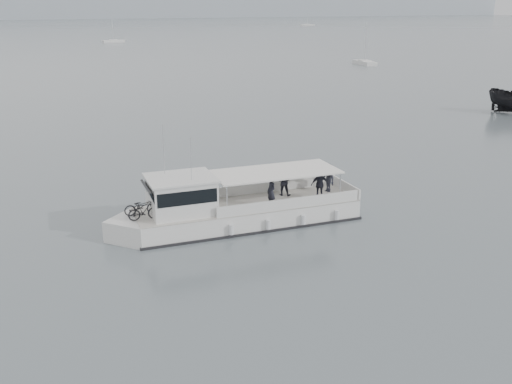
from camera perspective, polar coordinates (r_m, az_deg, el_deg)
ground at (r=32.07m, az=-0.63°, el=-1.14°), size 1400.00×1400.00×0.00m
tour_boat at (r=28.50m, az=-2.98°, el=-1.77°), size 13.00×5.14×5.42m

